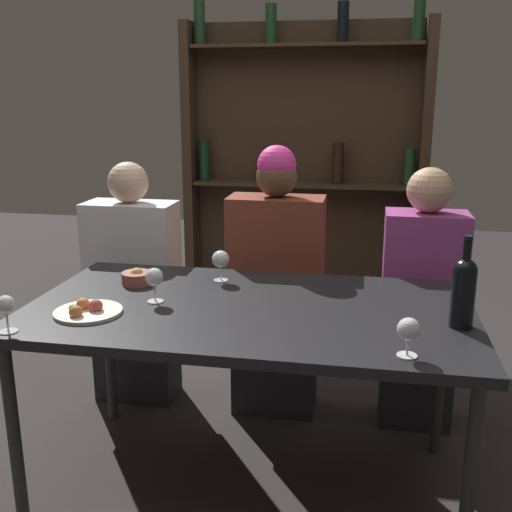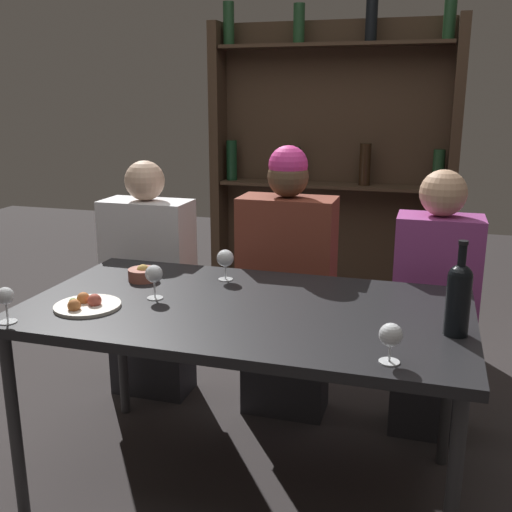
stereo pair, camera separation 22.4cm
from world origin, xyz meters
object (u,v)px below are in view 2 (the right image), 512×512
Objects in this scene: seated_person_center at (286,292)px; wine_glass_3 at (225,259)px; seated_person_left at (150,288)px; wine_glass_0 at (154,275)px; snack_bowl at (143,274)px; wine_glass_1 at (5,298)px; food_plate_0 at (86,304)px; wine_glass_2 at (391,336)px; wine_bottle at (459,296)px; seated_person_right at (433,314)px.

wine_glass_3 is at bearing -115.09° from seated_person_center.
seated_person_left is 0.93× the size of seated_person_center.
snack_bowl is at bearing 126.96° from wine_glass_0.
wine_glass_1 is 0.52× the size of food_plate_0.
wine_bottle is at bearing 55.57° from wine_glass_2.
seated_person_right is at bearing 23.35° from wine_glass_3.
wine_glass_0 is 0.26m from food_plate_0.
wine_glass_3 is 1.05× the size of snack_bowl.
wine_bottle is at bearing -26.37° from seated_person_left.
seated_person_left reaches higher than wine_bottle.
wine_glass_0 is 0.11× the size of seated_person_left.
seated_person_left is (0.01, 1.02, -0.29)m from wine_glass_1.
wine_bottle is 0.33m from wine_glass_2.
wine_glass_3 is (-0.71, 0.61, 0.01)m from wine_glass_2.
wine_glass_1 is at bearing -111.20° from snack_bowl.
seated_person_center reaches higher than wine_bottle.
seated_person_center is at bearing -180.00° from seated_person_right.
seated_person_center reaches higher than wine_glass_2.
wine_glass_2 is 0.10× the size of seated_person_left.
seated_person_center is at bearing 135.73° from wine_bottle.
wine_glass_0 is at bearing -120.46° from wine_glass_3.
wine_glass_3 is at bearing -156.65° from seated_person_right.
wine_glass_3 is 0.11× the size of seated_person_left.
seated_person_center is at bearing 64.91° from wine_glass_3.
seated_person_center reaches higher than wine_glass_0.
seated_person_center is (-0.54, 0.97, -0.23)m from wine_glass_2.
wine_glass_0 is 1.06× the size of snack_bowl.
snack_bowl reaches higher than food_plate_0.
wine_glass_3 is 0.59m from food_plate_0.
wine_glass_3 is 0.34m from snack_bowl.
seated_person_center is 1.07× the size of seated_person_right.
seated_person_left is (-0.17, 0.82, -0.21)m from food_plate_0.
food_plate_0 is at bearing 171.80° from wine_glass_2.
wine_glass_3 is at bearing 50.85° from wine_glass_1.
wine_glass_1 is 0.28m from food_plate_0.
food_plate_0 is at bearing -96.86° from snack_bowl.
wine_glass_1 is 0.10× the size of seated_person_left.
seated_person_center is (0.71, 1.02, -0.24)m from wine_glass_1.
wine_bottle reaches higher than wine_glass_3.
seated_person_left is 1.00× the size of seated_person_right.
seated_person_right is (1.01, 0.66, -0.28)m from wine_glass_0.
food_plate_0 is at bearing -145.62° from seated_person_right.
wine_bottle reaches higher than wine_glass_1.
food_plate_0 is (-0.36, -0.46, -0.08)m from wine_glass_3.
wine_bottle is 2.49× the size of wine_glass_1.
wine_glass_2 is at bearing -8.20° from food_plate_0.
wine_glass_2 reaches higher than food_plate_0.
seated_person_left reaches higher than wine_glass_2.
wine_bottle is 2.40× the size of wine_glass_3.
snack_bowl is at bearing -162.33° from wine_glass_3.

